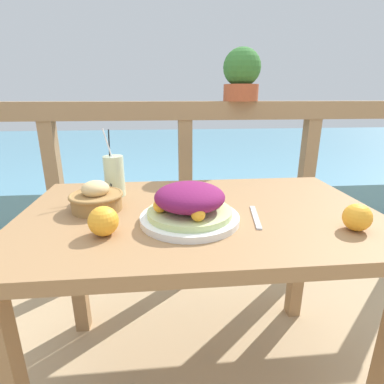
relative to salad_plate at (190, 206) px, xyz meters
name	(u,v)px	position (x,y,z in m)	size (l,w,h in m)	color
ground_plane	(198,373)	(0.04, 0.09, -0.76)	(12.00, 12.00, 0.00)	tan
patio_table	(200,237)	(0.04, 0.09, -0.15)	(1.16, 0.73, 0.71)	#997047
railing_fence	(185,165)	(0.04, 0.73, -0.04)	(2.80, 0.08, 1.04)	#937551
sea_backdrop	(172,161)	(0.04, 3.23, -0.55)	(12.00, 4.00, 0.41)	#568EA8
salad_plate	(190,206)	(0.00, 0.00, 0.00)	(0.30, 0.30, 0.12)	white
drink_glass	(114,176)	(-0.26, 0.27, 0.03)	(0.07, 0.09, 0.25)	beige
bread_basket	(96,198)	(-0.30, 0.13, -0.01)	(0.17, 0.17, 0.10)	olive
potted_plant	(242,74)	(0.32, 0.73, 0.41)	(0.19, 0.19, 0.25)	#A34C2D
fork	(255,217)	(0.21, 0.01, -0.05)	(0.05, 0.18, 0.00)	silver
orange_near_basket	(103,221)	(-0.24, -0.07, -0.01)	(0.08, 0.08, 0.08)	#F9A328
orange_near_glass	(357,217)	(0.46, -0.11, -0.01)	(0.08, 0.08, 0.08)	#F9A328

